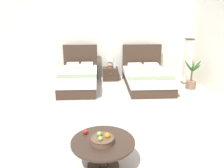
# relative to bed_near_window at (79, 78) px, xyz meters

# --- Properties ---
(ground_plane) EXTENTS (9.51, 10.33, 0.02)m
(ground_plane) POSITION_rel_bed_near_window_xyz_m (1.09, -2.10, -0.32)
(ground_plane) COLOR beige
(wall_back) EXTENTS (9.51, 0.12, 2.85)m
(wall_back) POSITION_rel_bed_near_window_xyz_m (1.09, 1.26, 1.12)
(wall_back) COLOR silver
(wall_back) RESTS_ON ground
(bed_near_window) EXTENTS (1.17, 2.08, 1.25)m
(bed_near_window) POSITION_rel_bed_near_window_xyz_m (0.00, 0.00, 0.00)
(bed_near_window) COLOR #38281D
(bed_near_window) RESTS_ON ground
(bed_near_corner) EXTENTS (1.38, 2.17, 1.24)m
(bed_near_corner) POSITION_rel_bed_near_window_xyz_m (2.18, 0.01, -0.03)
(bed_near_corner) COLOR #38281D
(bed_near_corner) RESTS_ON ground
(nightstand) EXTENTS (0.54, 0.43, 0.46)m
(nightstand) POSITION_rel_bed_near_window_xyz_m (1.04, 0.80, -0.08)
(nightstand) COLOR #38281D
(nightstand) RESTS_ON ground
(table_lamp) EXTENTS (0.27, 0.27, 0.42)m
(table_lamp) POSITION_rel_bed_near_window_xyz_m (1.04, 0.82, 0.39)
(table_lamp) COLOR tan
(table_lamp) RESTS_ON nightstand
(vase) EXTENTS (0.11, 0.11, 0.18)m
(vase) POSITION_rel_bed_near_window_xyz_m (1.20, 0.76, 0.24)
(vase) COLOR #A9BFD0
(vase) RESTS_ON nightstand
(coffee_table) EXTENTS (0.97, 0.97, 0.46)m
(coffee_table) POSITION_rel_bed_near_window_xyz_m (0.69, -3.94, 0.04)
(coffee_table) COLOR #38281D
(coffee_table) RESTS_ON ground
(fruit_bowl) EXTENTS (0.35, 0.35, 0.16)m
(fruit_bowl) POSITION_rel_bed_near_window_xyz_m (0.69, -4.00, 0.21)
(fruit_bowl) COLOR brown
(fruit_bowl) RESTS_ON coffee_table
(loose_apple) EXTENTS (0.08, 0.08, 0.08)m
(loose_apple) POSITION_rel_bed_near_window_xyz_m (0.42, -3.72, 0.19)
(loose_apple) COLOR red
(loose_apple) RESTS_ON coffee_table
(floor_lamp_corner) EXTENTS (0.26, 0.26, 1.50)m
(floor_lamp_corner) POSITION_rel_bed_near_window_xyz_m (3.61, 0.34, 0.44)
(floor_lamp_corner) COLOR #352817
(floor_lamp_corner) RESTS_ON ground
(potted_palm) EXTENTS (0.51, 0.58, 0.90)m
(potted_palm) POSITION_rel_bed_near_window_xyz_m (3.54, -0.27, -0.04)
(potted_palm) COLOR brown
(potted_palm) RESTS_ON ground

